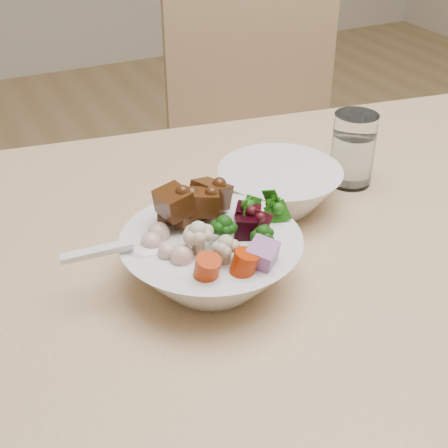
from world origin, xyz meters
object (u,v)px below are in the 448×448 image
object	(u,v)px
dining_table	(405,298)
side_bowl	(279,188)
chair_far	(264,158)
food_bowl	(212,256)
water_glass	(353,152)

from	to	relation	value
dining_table	side_bowl	xyz separation A→B (m)	(-0.10, 0.17, 0.11)
chair_far	side_bowl	size ratio (longest dim) A/B	5.45
food_bowl	side_bowl	world-z (taller)	food_bowl
dining_table	food_bowl	bearing A→B (deg)	176.10
side_bowl	chair_far	bearing A→B (deg)	62.06
chair_far	food_bowl	distance (m)	0.85
food_bowl	chair_far	bearing A→B (deg)	56.08
chair_far	dining_table	bearing A→B (deg)	-94.66
food_bowl	water_glass	bearing A→B (deg)	24.08
dining_table	chair_far	size ratio (longest dim) A/B	1.87
chair_far	food_bowl	bearing A→B (deg)	-113.56
dining_table	chair_far	xyz separation A→B (m)	(0.19, 0.72, -0.16)
water_glass	side_bowl	bearing A→B (deg)	-174.03
side_bowl	water_glass	bearing A→B (deg)	5.97
dining_table	food_bowl	world-z (taller)	food_bowl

